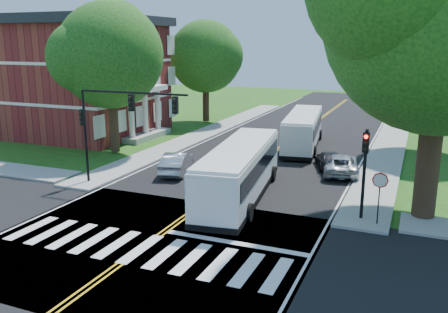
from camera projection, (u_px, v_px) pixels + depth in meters
The scene contains 24 objects.
ground at pixel (147, 245), 20.53m from camera, with size 140.00×140.00×0.00m, color #1E4E13.
road at pixel (270, 155), 36.67m from camera, with size 14.00×96.00×0.01m, color black.
cross_road at pixel (147, 244), 20.53m from camera, with size 60.00×12.00×0.01m, color black.
center_line at pixel (284, 145), 40.26m from camera, with size 0.36×70.00×0.01m, color gold.
edge_line_w at pixel (211, 139), 42.80m from camera, with size 0.12×70.00×0.01m, color silver.
edge_line_e at pixel (367, 152), 37.72m from camera, with size 0.12×70.00×0.01m, color silver.
crosswalk at pixel (141, 249), 20.08m from camera, with size 12.60×3.00×0.01m, color silver.
stop_bar at pixel (236, 243), 20.65m from camera, with size 6.60×0.40×0.01m, color silver.
sidewalk_nw at pixel (210, 131), 46.04m from camera, with size 2.60×40.00×0.15m, color gray.
sidewalk_ne at pixel (389, 145), 39.83m from camera, with size 2.60×40.00×0.15m, color gray.
tree_ne_big at pixel (443, 17), 21.32m from camera, with size 10.80×10.80×14.91m.
tree_west_near at pixel (110, 56), 35.60m from camera, with size 8.00×8.00×11.40m.
tree_west_far at pixel (206, 57), 49.89m from camera, with size 7.60×7.60×10.67m.
tree_east_mid at pixel (441, 51), 35.89m from camera, with size 8.40×8.40×11.93m.
tree_east_far at pixel (447, 58), 50.10m from camera, with size 7.20×7.20×10.34m.
brick_building at pixel (58, 75), 45.39m from camera, with size 20.00×13.00×10.80m.
signal_nw at pixel (116, 116), 27.45m from camera, with size 7.15×0.46×5.66m.
signal_ne at pixel (365, 162), 22.54m from camera, with size 0.30×0.46×4.40m.
stop_sign at pixel (380, 186), 22.05m from camera, with size 0.76×0.08×2.53m.
bus_lead at pixel (240, 170), 26.36m from camera, with size 4.02×11.73×2.98m.
bus_follow at pixel (303, 129), 39.08m from camera, with size 3.89×11.21×2.84m.
hatchback at pixel (177, 163), 31.49m from camera, with size 1.51×4.33×1.43m, color #ABADB2.
suv at pixel (341, 164), 31.31m from camera, with size 2.18×4.73×1.31m, color #B7B9BF.
dark_sedan at pixel (329, 160), 32.76m from camera, with size 1.63×4.02×1.17m, color black.
Camera 1 is at (10.41, -16.29, 8.57)m, focal length 38.00 mm.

